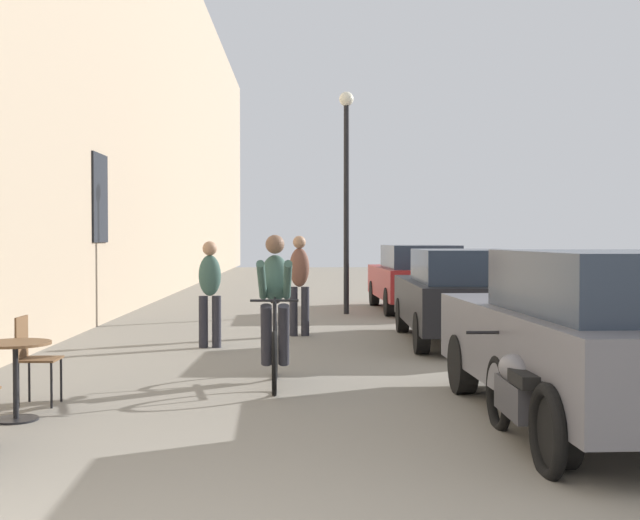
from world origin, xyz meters
TOP-DOWN VIEW (x-y plane):
  - building_facade_left at (-3.45, 14.00)m, footprint 0.54×68.00m
  - cafe_table_mid at (-1.93, 3.79)m, footprint 0.64×0.64m
  - cafe_chair_mid_toward_street at (-2.01, 4.48)m, footprint 0.38×0.38m
  - cyclist_on_bicycle at (0.38, 5.65)m, footprint 0.52×1.76m
  - pedestrian_near at (-0.72, 8.77)m, footprint 0.37×0.28m
  - pedestrian_mid at (0.64, 10.26)m, footprint 0.36×0.26m
  - street_lamp at (1.67, 14.32)m, footprint 0.32×0.32m
  - parked_car_nearest at (3.30, 3.46)m, footprint 1.98×4.45m
  - parked_car_second at (3.24, 9.24)m, footprint 1.86×4.25m
  - parked_car_third at (3.34, 15.05)m, footprint 1.90×4.32m
  - parked_motorcycle at (2.42, 2.68)m, footprint 0.62×2.15m

SIDE VIEW (x-z plane):
  - parked_motorcycle at x=2.42m, z-range -0.05..0.86m
  - cafe_chair_mid_toward_street at x=-2.01m, z-range 0.07..0.96m
  - cafe_table_mid at x=-1.93m, z-range 0.16..0.88m
  - parked_car_second at x=3.24m, z-range 0.03..1.53m
  - parked_car_third at x=3.34m, z-range 0.03..1.55m
  - parked_car_nearest at x=3.30m, z-range 0.03..1.59m
  - cyclist_on_bicycle at x=0.38m, z-range -0.06..1.68m
  - pedestrian_near at x=-0.72m, z-range 0.10..1.73m
  - pedestrian_mid at x=0.64m, z-range 0.11..1.83m
  - street_lamp at x=1.67m, z-range 0.66..5.56m
  - building_facade_left at x=-3.45m, z-range 0.00..11.11m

